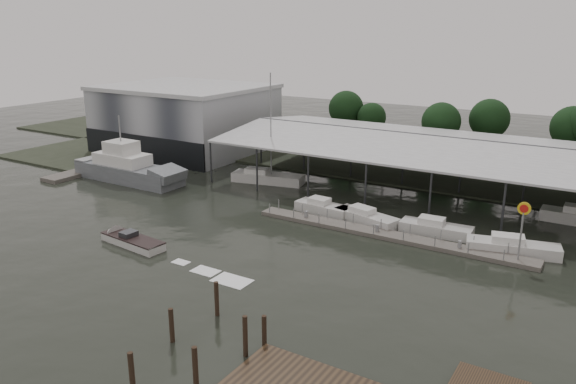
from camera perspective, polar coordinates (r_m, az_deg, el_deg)
The scene contains 17 objects.
ground at distance 54.62m, azimuth -8.93°, elevation -4.77°, with size 200.00×200.00×0.00m, color black.
land_strip_far at distance 89.21m, azimuth 8.80°, elevation 3.73°, with size 140.00×30.00×0.30m.
land_strip_west at distance 102.28m, azimuth -15.20°, elevation 4.99°, with size 20.00×40.00×0.30m.
storage_warehouse at distance 93.03m, azimuth -10.33°, elevation 7.44°, with size 24.50×20.50×10.50m.
covered_boat_shed at distance 69.67m, azimuth 17.37°, elevation 4.61°, with size 58.24×24.00×6.96m.
trawler_dock at distance 84.59m, azimuth -18.36°, elevation 2.46°, with size 3.00×18.00×0.50m.
floating_dock at distance 55.31m, azimuth 9.99°, elevation -4.32°, with size 28.00×2.00×1.40m.
shell_fuel_sign at distance 51.23m, azimuth 22.73°, elevation -2.69°, with size 1.10×0.18×5.55m.
grey_trawler at distance 76.42m, azimuth -15.87°, elevation 2.25°, with size 16.55×4.52×8.84m.
white_sailboat at distance 72.99m, azimuth -2.17°, elevation 1.48°, with size 9.73×4.54×14.30m.
speedboat_underway at distance 54.85m, azimuth -15.88°, elevation -4.69°, with size 18.70×3.89×2.00m.
moored_cruiser_0 at distance 61.27m, azimuth 3.55°, elevation -1.59°, with size 6.42×2.72×1.70m.
moored_cruiser_1 at distance 58.73m, azimuth 7.89°, elevation -2.54°, with size 7.47×3.96×1.70m.
moored_cruiser_2 at distance 56.91m, azimuth 14.75°, elevation -3.58°, with size 7.04×2.60×1.70m.
moored_cruiser_3 at distance 54.44m, azimuth 21.81°, elevation -5.20°, with size 8.30×4.03×1.70m.
mooring_pilings at distance 36.16m, azimuth -8.38°, elevation -14.83°, with size 5.70×9.62×3.51m.
horizon_tree_line at distance 88.15m, azimuth 24.55°, elevation 6.15°, with size 72.02×11.04×10.65m.
Camera 1 is at (33.57, -38.28, 19.76)m, focal length 35.00 mm.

